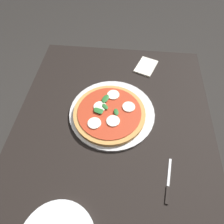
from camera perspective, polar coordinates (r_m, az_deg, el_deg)
ground_plane at (r=1.52m, az=0.02°, el=-20.09°), size 6.00×6.00×0.00m
dining_table at (r=0.94m, az=0.03°, el=-9.79°), size 1.11×0.84×0.74m
serving_tray at (r=0.88m, az=0.00°, el=-0.15°), size 0.37×0.37×0.01m
pizza at (r=0.86m, az=-0.75°, el=-0.27°), size 0.31×0.31×0.03m
napkin at (r=1.10m, az=9.57°, el=12.55°), size 0.15×0.13×0.01m
knife at (r=0.77m, az=15.52°, el=-19.47°), size 0.16×0.03×0.01m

